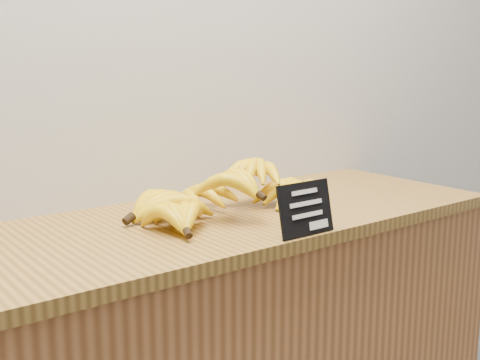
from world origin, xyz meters
name	(u,v)px	position (x,y,z in m)	size (l,w,h in m)	color
counter_top	(228,219)	(0.08, 2.75, 0.92)	(1.39, 0.54, 0.03)	olive
chalkboard_sign	(306,209)	(0.10, 2.50, 0.99)	(0.14, 0.01, 0.11)	black
banana_pile	(221,195)	(0.06, 2.76, 0.98)	(0.57, 0.33, 0.11)	yellow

